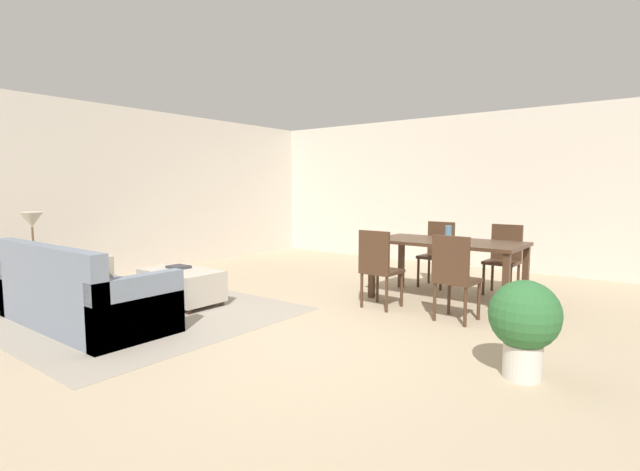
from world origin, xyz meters
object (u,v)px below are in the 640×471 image
(couch, at_px, (81,297))
(dining_chair_near_left, at_px, (378,265))
(dining_chair_far_right, at_px, (504,255))
(vase_centerpiece, at_px, (448,233))
(dining_chair_near_right, at_px, (454,273))
(table_lamp, at_px, (32,222))
(dining_chair_far_left, at_px, (438,250))
(dining_table, at_px, (447,248))
(potted_plant, at_px, (524,321))
(ottoman_table, at_px, (182,285))
(side_table, at_px, (35,266))
(book_on_ottoman, at_px, (179,267))

(couch, bearing_deg, dining_chair_near_left, 49.37)
(dining_chair_far_right, distance_m, vase_centerpiece, 1.02)
(dining_chair_near_right, xyz_separation_m, vase_centerpiece, (-0.41, 0.83, 0.33))
(couch, height_order, dining_chair_far_right, dining_chair_far_right)
(table_lamp, bearing_deg, dining_chair_far_left, 48.85)
(dining_chair_near_right, bearing_deg, dining_chair_near_left, 179.88)
(table_lamp, height_order, dining_chair_far_right, table_lamp)
(dining_table, distance_m, potted_plant, 2.38)
(potted_plant, bearing_deg, dining_chair_near_right, 131.77)
(dining_chair_near_right, bearing_deg, table_lamp, -151.74)
(table_lamp, bearing_deg, dining_chair_far_right, 42.73)
(dining_table, bearing_deg, ottoman_table, -139.65)
(side_table, distance_m, book_on_ottoman, 1.73)
(dining_chair_near_left, bearing_deg, dining_chair_far_left, 89.06)
(side_table, relative_size, dining_chair_far_right, 0.64)
(couch, height_order, table_lamp, table_lamp)
(couch, xyz_separation_m, dining_chair_far_left, (2.11, 4.05, 0.23))
(table_lamp, distance_m, potted_plant, 5.49)
(couch, xyz_separation_m, dining_table, (2.57, 3.26, 0.38))
(couch, distance_m, vase_centerpiece, 4.20)
(dining_chair_far_left, height_order, dining_chair_far_right, same)
(book_on_ottoman, bearing_deg, potted_plant, 1.96)
(couch, distance_m, dining_chair_far_left, 4.58)
(side_table, distance_m, vase_centerpiece, 5.07)
(book_on_ottoman, bearing_deg, ottoman_table, -23.81)
(side_table, bearing_deg, dining_chair_far_right, 42.73)
(ottoman_table, bearing_deg, couch, -94.84)
(book_on_ottoman, bearing_deg, vase_centerpiece, 38.09)
(dining_chair_far_left, height_order, book_on_ottoman, dining_chair_far_left)
(ottoman_table, xyz_separation_m, table_lamp, (-1.44, -1.06, 0.76))
(vase_centerpiece, height_order, potted_plant, vase_centerpiece)
(couch, relative_size, book_on_ottoman, 8.06)
(book_on_ottoman, bearing_deg, couch, -88.68)
(dining_chair_far_right, bearing_deg, dining_table, -116.96)
(dining_chair_far_right, height_order, potted_plant, dining_chair_far_right)
(table_lamp, height_order, dining_chair_near_left, table_lamp)
(potted_plant, bearing_deg, table_lamp, -166.72)
(ottoman_table, distance_m, potted_plant, 3.88)
(side_table, distance_m, potted_plant, 5.46)
(ottoman_table, bearing_deg, dining_chair_far_right, 45.50)
(vase_centerpiece, bearing_deg, potted_plant, -54.21)
(dining_chair_near_left, bearing_deg, table_lamp, -145.74)
(dining_chair_near_right, distance_m, book_on_ottoman, 3.27)
(couch, distance_m, dining_chair_near_left, 3.21)
(dining_chair_near_right, bearing_deg, book_on_ottoman, -158.07)
(dining_chair_near_right, distance_m, potted_plant, 1.45)
(dining_chair_far_right, relative_size, book_on_ottoman, 3.54)
(table_lamp, bearing_deg, ottoman_table, 36.31)
(couch, height_order, book_on_ottoman, couch)
(dining_chair_far_right, bearing_deg, book_on_ottoman, -136.26)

